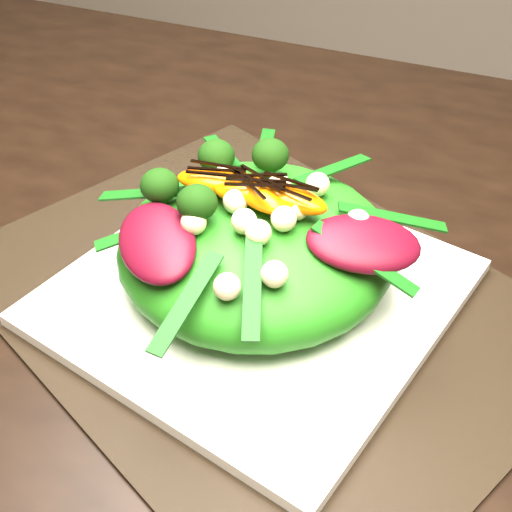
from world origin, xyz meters
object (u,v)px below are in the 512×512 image
at_px(plate_base, 256,292).
at_px(orange_segment, 234,186).
at_px(placemat, 256,298).
at_px(lettuce_mound, 256,246).
at_px(dining_table, 126,252).
at_px(salad_bowl, 256,279).

xyz_separation_m(plate_base, orange_segment, (-0.02, 0.01, 0.09)).
relative_size(placemat, lettuce_mound, 2.14).
bearing_deg(orange_segment, dining_table, 169.06).
height_order(placemat, orange_segment, orange_segment).
xyz_separation_m(dining_table, lettuce_mound, (0.14, -0.03, 0.07)).
bearing_deg(orange_segment, salad_bowl, -20.73).
xyz_separation_m(salad_bowl, lettuce_mound, (0.00, -0.00, 0.03)).
bearing_deg(plate_base, salad_bowl, 0.00).
xyz_separation_m(placemat, orange_segment, (-0.02, 0.01, 0.10)).
bearing_deg(plate_base, lettuce_mound, -90.00).
relative_size(placemat, orange_segment, 7.53).
distance_m(dining_table, placemat, 0.14).
height_order(dining_table, orange_segment, dining_table).
distance_m(plate_base, lettuce_mound, 0.05).
distance_m(dining_table, lettuce_mound, 0.16).
relative_size(placemat, salad_bowl, 2.04).
height_order(dining_table, salad_bowl, dining_table).
height_order(salad_bowl, orange_segment, orange_segment).
distance_m(placemat, plate_base, 0.01).
bearing_deg(orange_segment, lettuce_mound, -20.73).
height_order(dining_table, lettuce_mound, dining_table).
xyz_separation_m(plate_base, lettuce_mound, (0.00, -0.00, 0.05)).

